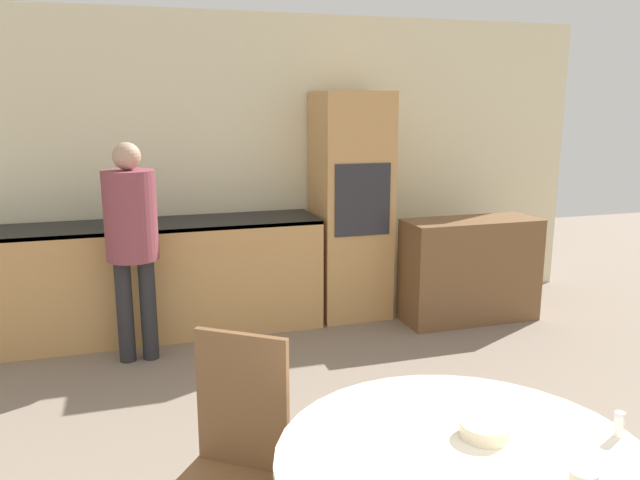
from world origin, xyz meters
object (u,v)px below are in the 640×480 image
sideboard (470,270)px  bowl_centre (485,429)px  oven_unit (351,206)px  chair_far_left (233,454)px  person_standing (131,230)px

sideboard → bowl_centre: sideboard is taller
oven_unit → chair_far_left: bearing=-117.5°
oven_unit → sideboard: oven_unit is taller
oven_unit → bowl_centre: bearing=-102.5°
oven_unit → person_standing: oven_unit is taller
chair_far_left → oven_unit: bearing=98.6°
oven_unit → sideboard: (0.94, -0.46, -0.53)m
oven_unit → chair_far_left: size_ratio=1.93×
bowl_centre → person_standing: bearing=110.5°
oven_unit → person_standing: bearing=-163.9°
oven_unit → sideboard: bearing=-25.9°
oven_unit → bowl_centre: (-0.76, -3.42, -0.17)m
sideboard → person_standing: (-2.78, -0.08, 0.53)m
person_standing → oven_unit: bearing=16.1°
chair_far_left → person_standing: (-0.32, 2.39, 0.42)m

